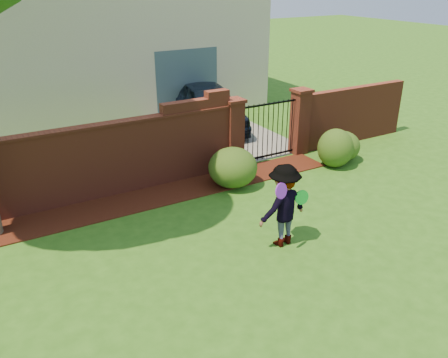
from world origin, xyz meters
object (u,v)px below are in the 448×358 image
man (284,206)px  frisbee_green (302,197)px  car (212,108)px  frisbee_purple (281,191)px

man → frisbee_green: bearing=154.1°
car → frisbee_purple: bearing=-98.0°
frisbee_purple → frisbee_green: 0.71m
car → frisbee_purple: size_ratio=14.85×
frisbee_green → car: bearing=74.4°
car → frisbee_purple: 7.74m
frisbee_purple → man: bearing=41.0°
man → frisbee_green: (0.30, -0.11, 0.16)m
frisbee_purple → frisbee_green: bearing=13.7°
car → frisbee_purple: (-2.59, -7.27, 0.58)m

